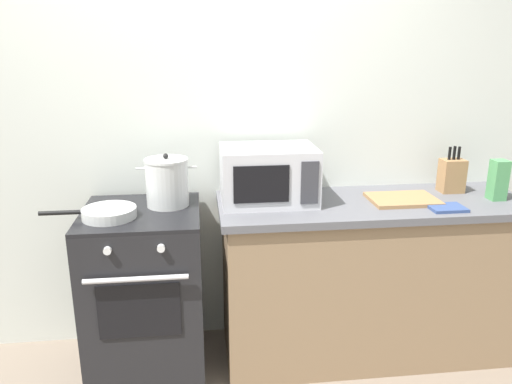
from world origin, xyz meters
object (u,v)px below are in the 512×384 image
(frying_pan, at_px, (108,213))
(microwave, at_px, (268,175))
(pasta_box, at_px, (498,180))
(oven_mitt, at_px, (447,208))
(stock_pot, at_px, (167,182))
(knife_block, at_px, (452,175))
(stove, at_px, (146,292))
(cutting_board, at_px, (403,199))

(frying_pan, distance_m, microwave, 0.84)
(pasta_box, bearing_deg, oven_mitt, -159.56)
(stock_pot, distance_m, microwave, 0.53)
(knife_block, height_order, oven_mitt, knife_block)
(frying_pan, height_order, microwave, microwave)
(frying_pan, height_order, oven_mitt, frying_pan)
(stove, distance_m, stock_pot, 0.61)
(stove, distance_m, cutting_board, 1.48)
(stove, relative_size, frying_pan, 1.99)
(frying_pan, bearing_deg, stock_pot, 30.26)
(stove, relative_size, cutting_board, 2.56)
(cutting_board, distance_m, knife_block, 0.38)
(frying_pan, relative_size, cutting_board, 1.29)
(microwave, relative_size, knife_block, 1.87)
(microwave, xyz_separation_m, pasta_box, (1.25, -0.11, -0.04))
(stove, relative_size, stock_pot, 2.96)
(frying_pan, height_order, cutting_board, frying_pan)
(pasta_box, bearing_deg, cutting_board, 176.69)
(cutting_board, distance_m, pasta_box, 0.53)
(stock_pot, bearing_deg, stove, -149.96)
(frying_pan, distance_m, oven_mitt, 1.72)
(stock_pot, distance_m, cutting_board, 1.27)
(stove, bearing_deg, cutting_board, 0.05)
(stove, height_order, knife_block, knife_block)
(microwave, distance_m, cutting_board, 0.74)
(microwave, distance_m, oven_mitt, 0.94)
(stock_pot, xyz_separation_m, pasta_box, (1.78, -0.11, -0.02))
(knife_block, bearing_deg, stove, -175.37)
(frying_pan, bearing_deg, knife_block, 6.84)
(stock_pot, bearing_deg, microwave, -0.06)
(cutting_board, height_order, pasta_box, pasta_box)
(microwave, xyz_separation_m, cutting_board, (0.73, -0.08, -0.14))
(knife_block, height_order, pasta_box, knife_block)
(stove, distance_m, oven_mitt, 1.64)
(stove, xyz_separation_m, stock_pot, (0.14, 0.08, 0.59))
(oven_mitt, bearing_deg, knife_block, 59.98)
(stock_pot, relative_size, oven_mitt, 1.73)
(stock_pot, xyz_separation_m, oven_mitt, (1.43, -0.24, -0.12))
(microwave, relative_size, oven_mitt, 2.78)
(stove, relative_size, pasta_box, 4.18)
(cutting_board, bearing_deg, microwave, 173.88)
(microwave, bearing_deg, knife_block, 3.31)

